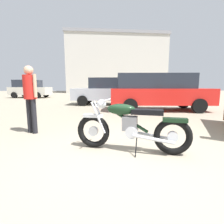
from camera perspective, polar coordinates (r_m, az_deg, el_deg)
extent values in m
plane|color=gray|center=(3.04, 5.23, -14.03)|extent=(80.00, 80.00, 0.00)
torus|color=black|center=(3.28, -6.31, -6.41)|extent=(0.64, 0.30, 0.64)
cylinder|color=silver|center=(3.28, -6.31, -6.41)|extent=(0.20, 0.13, 0.18)
torus|color=black|center=(3.10, 19.75, -7.80)|extent=(0.64, 0.30, 0.64)
cylinder|color=silver|center=(3.10, 19.75, -7.80)|extent=(0.20, 0.13, 0.18)
cube|color=silver|center=(3.22, -6.40, -1.25)|extent=(0.38, 0.23, 0.06)
cube|color=black|center=(3.03, 20.41, -2.54)|extent=(0.42, 0.25, 0.07)
cylinder|color=silver|center=(3.11, -4.70, -1.89)|extent=(0.28, 0.12, 0.58)
cylinder|color=silver|center=(3.25, -3.85, -1.42)|extent=(0.28, 0.12, 0.58)
sphere|color=silver|center=(3.13, -3.51, 2.70)|extent=(0.17, 0.17, 0.17)
cylinder|color=silver|center=(3.10, -2.11, 3.95)|extent=(0.21, 0.60, 0.03)
cylinder|color=black|center=(3.06, 5.21, -2.55)|extent=(0.74, 0.28, 0.47)
ellipsoid|color=black|center=(3.05, 3.11, 0.91)|extent=(0.56, 0.37, 0.20)
cube|color=black|center=(3.00, 11.76, 0.03)|extent=(0.58, 0.35, 0.09)
cube|color=slate|center=(3.06, 6.01, -3.83)|extent=(0.30, 0.25, 0.26)
cylinder|color=silver|center=(3.10, 6.70, -6.58)|extent=(0.27, 0.26, 0.22)
cylinder|color=silver|center=(3.00, 13.72, -8.88)|extent=(0.69, 0.27, 0.14)
cylinder|color=silver|center=(3.19, 13.76, -7.81)|extent=(0.69, 0.27, 0.14)
cylinder|color=black|center=(2.98, 8.13, -11.23)|extent=(0.09, 0.23, 0.33)
cylinder|color=black|center=(4.76, -26.04, -1.16)|extent=(0.12, 0.12, 0.86)
cylinder|color=black|center=(4.62, -24.68, -1.35)|extent=(0.12, 0.12, 0.86)
cylinder|color=red|center=(4.63, -25.95, 7.56)|extent=(0.30, 0.30, 0.58)
cylinder|color=tan|center=(4.78, -27.37, 7.83)|extent=(0.08, 0.08, 0.55)
cylinder|color=tan|center=(4.48, -24.49, 8.02)|extent=(0.08, 0.08, 0.55)
sphere|color=tan|center=(4.64, -26.29, 12.49)|extent=(0.22, 0.22, 0.22)
cylinder|color=black|center=(9.89, 22.84, 3.09)|extent=(0.65, 0.26, 0.64)
cylinder|color=black|center=(8.28, 27.30, 1.84)|extent=(0.65, 0.26, 0.64)
cylinder|color=black|center=(9.21, 5.19, 3.37)|extent=(0.65, 0.26, 0.64)
cylinder|color=black|center=(7.46, 6.15, 2.11)|extent=(0.65, 0.26, 0.64)
cube|color=red|center=(8.55, 15.77, 5.16)|extent=(4.82, 2.12, 0.74)
cube|color=#232833|center=(8.47, 13.97, 10.01)|extent=(3.61, 1.87, 0.68)
cylinder|color=black|center=(15.16, 1.90, 5.50)|extent=(0.67, 0.31, 0.64)
cylinder|color=black|center=(16.87, 0.41, 5.83)|extent=(0.67, 0.31, 0.64)
cylinder|color=black|center=(16.17, 12.30, 5.51)|extent=(0.67, 0.31, 0.64)
cylinder|color=black|center=(17.78, 9.92, 5.85)|extent=(0.67, 0.31, 0.64)
cube|color=black|center=(16.42, 6.25, 6.99)|extent=(4.92, 2.49, 0.74)
cube|color=#232833|center=(16.51, 7.29, 9.45)|extent=(3.71, 2.14, 0.68)
cylinder|color=black|center=(11.65, 5.23, 4.44)|extent=(0.64, 0.28, 0.62)
cylinder|color=black|center=(9.94, 5.42, 3.71)|extent=(0.64, 0.28, 0.62)
cylinder|color=black|center=(11.91, -7.92, 4.49)|extent=(0.64, 0.28, 0.62)
cylinder|color=black|center=(10.23, -9.90, 3.76)|extent=(0.64, 0.28, 0.62)
cube|color=#ADB2BC|center=(10.83, -1.86, 6.06)|extent=(4.39, 2.25, 0.72)
cube|color=#232833|center=(10.82, -1.87, 9.66)|extent=(2.18, 1.80, 0.64)
cylinder|color=black|center=(19.29, -21.33, 5.54)|extent=(0.62, 0.28, 0.60)
cylinder|color=black|center=(17.84, -23.72, 5.19)|extent=(0.62, 0.28, 0.60)
cylinder|color=black|center=(20.49, -27.35, 5.32)|extent=(0.62, 0.28, 0.60)
cylinder|color=black|center=(19.13, -30.02, 4.95)|extent=(0.62, 0.28, 0.60)
cube|color=beige|center=(19.14, -25.73, 6.40)|extent=(4.11, 2.24, 0.76)
cube|color=#232833|center=(19.27, -26.52, 8.56)|extent=(2.61, 1.88, 0.72)
cube|color=beige|center=(36.37, 0.68, 14.67)|extent=(18.06, 14.19, 9.87)
cube|color=gray|center=(37.26, 0.70, 22.62)|extent=(18.37, 14.50, 0.50)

